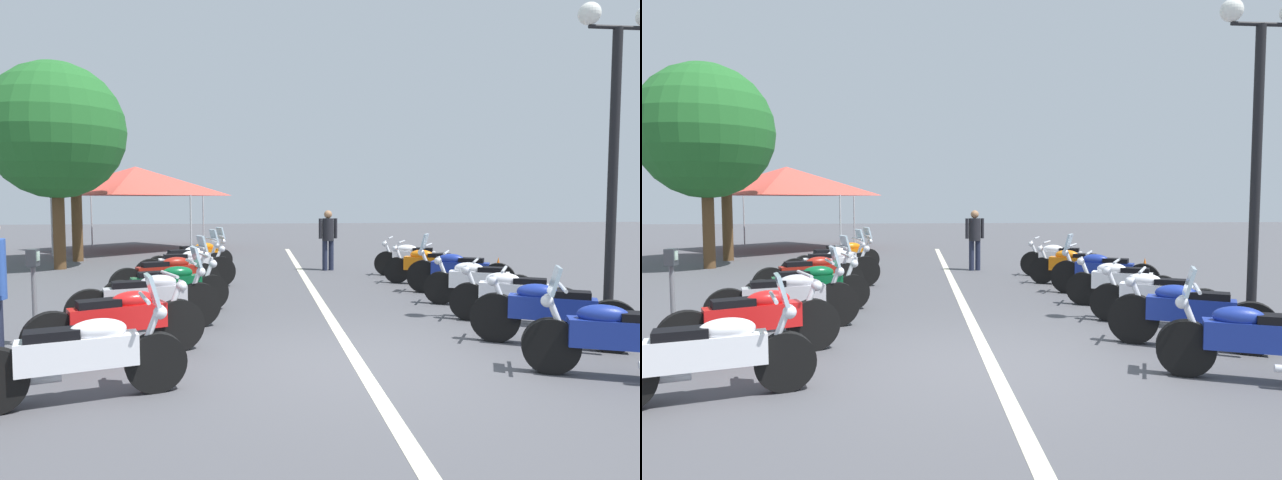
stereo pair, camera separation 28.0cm
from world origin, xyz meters
TOP-DOWN VIEW (x-y plane):
  - ground_plane at (0.00, 0.00)m, footprint 80.00×80.00m
  - lane_centre_stripe at (4.62, 0.00)m, footprint 22.02×0.16m
  - motorcycle_left_row_0 at (-0.92, 2.83)m, footprint 0.88×1.96m
  - motorcycle_left_row_1 at (0.53, 2.82)m, footprint 1.10×1.97m
  - motorcycle_left_row_2 at (1.97, 2.76)m, footprint 0.93×2.13m
  - motorcycle_left_row_3 at (3.27, 2.68)m, footprint 0.96×2.05m
  - motorcycle_left_row_4 at (4.59, 2.87)m, footprint 1.10×1.99m
  - motorcycle_left_row_5 at (6.00, 2.69)m, footprint 0.85×2.12m
  - motorcycle_left_row_6 at (7.44, 2.81)m, footprint 1.08×1.86m
  - motorcycle_left_row_7 at (8.72, 2.70)m, footprint 1.08×1.78m
  - motorcycle_right_row_0 at (-0.84, -2.66)m, footprint 0.99×1.90m
  - motorcycle_right_row_1 at (0.51, -2.63)m, footprint 1.14×1.88m
  - motorcycle_right_row_2 at (1.90, -2.79)m, footprint 1.09×1.83m
  - motorcycle_right_row_3 at (3.34, -2.80)m, footprint 1.04×1.85m
  - motorcycle_right_row_4 at (4.59, -2.89)m, footprint 1.17×1.98m
  - motorcycle_right_row_5 at (5.97, -2.69)m, footprint 1.11×1.93m
  - motorcycle_right_row_6 at (7.38, -2.73)m, footprint 0.98×1.91m
  - street_lamp_twin_globe at (1.46, -4.08)m, footprint 0.32×1.22m
  - parking_meter at (1.21, 4.05)m, footprint 0.19×0.14m
  - traffic_cone_1 at (5.93, -4.33)m, footprint 0.36×0.36m
  - bystander_2 at (8.84, -0.76)m, footprint 0.32×0.52m
  - roadside_tree_0 at (9.92, 6.63)m, footprint 3.72×3.72m
  - roadside_tree_1 at (12.00, 6.78)m, footprint 3.04×3.04m
  - event_tent at (15.97, 5.78)m, footprint 5.16×5.16m

SIDE VIEW (x-z plane):
  - ground_plane at x=0.00m, z-range 0.00..0.00m
  - lane_centre_stripe at x=4.62m, z-range 0.00..0.01m
  - traffic_cone_1 at x=5.93m, z-range -0.02..0.60m
  - motorcycle_right_row_3 at x=3.34m, z-range -0.05..0.94m
  - motorcycle_right_row_2 at x=1.90m, z-range -0.05..0.94m
  - motorcycle_right_row_5 at x=5.97m, z-range -0.04..0.94m
  - motorcycle_right_row_6 at x=7.38m, z-range -0.04..0.94m
  - motorcycle_left_row_3 at x=3.27m, z-range -0.04..0.95m
  - motorcycle_left_row_7 at x=8.72m, z-range -0.14..1.05m
  - motorcycle_left_row_0 at x=-0.92m, z-range -0.14..1.05m
  - motorcycle_left_row_6 at x=7.44m, z-range -0.14..1.06m
  - motorcycle_right_row_0 at x=-0.84m, z-range -0.14..1.06m
  - motorcycle_right_row_1 at x=0.51m, z-range -0.04..0.97m
  - motorcycle_left_row_1 at x=0.53m, z-range -0.04..0.97m
  - motorcycle_left_row_5 at x=6.00m, z-range -0.04..0.98m
  - motorcycle_left_row_4 at x=4.59m, z-range -0.14..1.09m
  - motorcycle_right_row_4 at x=4.59m, z-range -0.14..1.09m
  - motorcycle_left_row_2 at x=1.97m, z-range -0.13..1.09m
  - parking_meter at x=1.21m, z-range 0.25..1.54m
  - bystander_2 at x=8.84m, z-range 0.14..1.78m
  - event_tent at x=15.97m, z-range 1.05..4.25m
  - street_lamp_twin_globe at x=1.46m, z-range 0.88..5.66m
  - roadside_tree_0 at x=9.92m, z-range 0.97..6.66m
  - roadside_tree_1 at x=12.00m, z-range 1.18..6.64m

